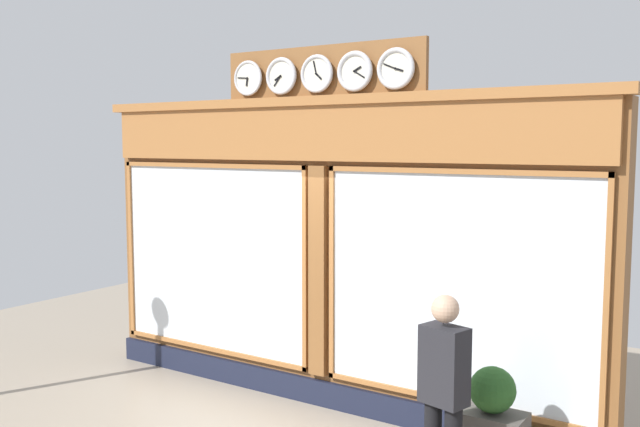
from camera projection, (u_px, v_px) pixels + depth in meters
The scene contains 3 objects.
shop_facade at pixel (326, 249), 7.61m from camera, with size 6.22×0.42×3.88m.
pedestrian at pixel (444, 390), 5.48m from camera, with size 0.40×0.30×1.69m.
planter_shrub at pixel (493, 390), 5.83m from camera, with size 0.39×0.39×0.39m, color #285623.
Camera 1 is at (-4.09, 6.20, 2.86)m, focal length 39.21 mm.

